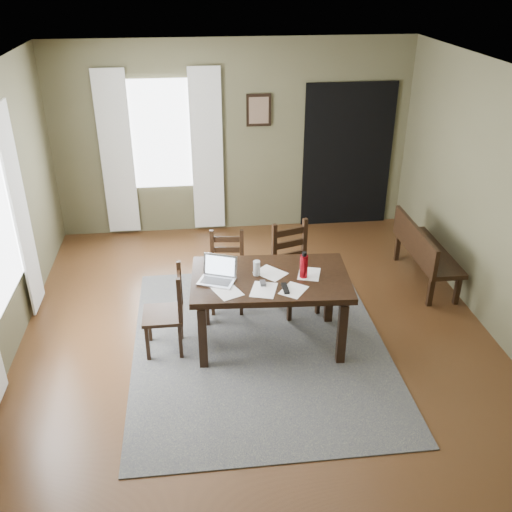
{
  "coord_description": "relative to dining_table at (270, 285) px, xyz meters",
  "views": [
    {
      "loc": [
        -0.6,
        -4.81,
        3.59
      ],
      "look_at": [
        0.0,
        0.3,
        0.9
      ],
      "focal_mm": 40.0,
      "sensor_mm": 36.0,
      "label": 1
    }
  ],
  "objects": [
    {
      "name": "ground",
      "position": [
        -0.11,
        -0.04,
        -0.7
      ],
      "size": [
        5.0,
        6.0,
        0.01
      ],
      "color": "#492C16"
    },
    {
      "name": "room_shell",
      "position": [
        -0.11,
        -0.04,
        1.11
      ],
      "size": [
        5.02,
        6.02,
        2.71
      ],
      "color": "brown",
      "rests_on": "ground"
    },
    {
      "name": "rug",
      "position": [
        -0.11,
        -0.04,
        -0.69
      ],
      "size": [
        2.6,
        3.2,
        0.01
      ],
      "color": "#444444",
      "rests_on": "ground"
    },
    {
      "name": "dining_table",
      "position": [
        0.0,
        0.0,
        0.0
      ],
      "size": [
        1.62,
        1.04,
        0.78
      ],
      "rotation": [
        0.0,
        0.0,
        -0.06
      ],
      "color": "black",
      "rests_on": "rug"
    },
    {
      "name": "chair_end",
      "position": [
        -1.03,
        0.0,
        -0.24
      ],
      "size": [
        0.41,
        0.4,
        0.92
      ],
      "rotation": [
        0.0,
        0.0,
        -1.58
      ],
      "color": "black",
      "rests_on": "rug"
    },
    {
      "name": "chair_back_left",
      "position": [
        -0.38,
        0.76,
        -0.25
      ],
      "size": [
        0.43,
        0.43,
        0.9
      ],
      "rotation": [
        0.0,
        0.0,
        -0.1
      ],
      "color": "black",
      "rests_on": "rug"
    },
    {
      "name": "chair_back_right",
      "position": [
        0.37,
        0.64,
        -0.2
      ],
      "size": [
        0.56,
        0.56,
        1.02
      ],
      "rotation": [
        0.0,
        0.0,
        0.3
      ],
      "color": "black",
      "rests_on": "rug"
    },
    {
      "name": "bench",
      "position": [
        2.04,
        1.07,
        -0.25
      ],
      "size": [
        0.43,
        1.33,
        0.75
      ],
      "rotation": [
        0.0,
        0.0,
        1.57
      ],
      "color": "black",
      "rests_on": "ground"
    },
    {
      "name": "laptop",
      "position": [
        -0.52,
        0.0,
        0.16
      ],
      "size": [
        0.42,
        0.38,
        0.23
      ],
      "rotation": [
        0.0,
        0.0,
        -0.38
      ],
      "color": "#B7B7BC",
      "rests_on": "dining_table"
    },
    {
      "name": "computer_mouse",
      "position": [
        -0.09,
        -0.14,
        0.11
      ],
      "size": [
        0.05,
        0.09,
        0.03
      ],
      "primitive_type": "cube",
      "rotation": [
        0.0,
        0.0,
        -0.02
      ],
      "color": "#3F3F42",
      "rests_on": "dining_table"
    },
    {
      "name": "tv_remote",
      "position": [
        0.11,
        -0.26,
        0.11
      ],
      "size": [
        0.06,
        0.19,
        0.02
      ],
      "primitive_type": "cube",
      "rotation": [
        0.0,
        0.0,
        0.02
      ],
      "color": "black",
      "rests_on": "dining_table"
    },
    {
      "name": "drinking_glass",
      "position": [
        -0.13,
        0.05,
        0.17
      ],
      "size": [
        0.09,
        0.09,
        0.15
      ],
      "primitive_type": "cylinder",
      "rotation": [
        0.0,
        0.0,
        -0.28
      ],
      "color": "silver",
      "rests_on": "dining_table"
    },
    {
      "name": "water_bottle",
      "position": [
        0.32,
        -0.04,
        0.22
      ],
      "size": [
        0.11,
        0.11,
        0.27
      ],
      "rotation": [
        0.0,
        0.0,
        -0.41
      ],
      "color": "maroon",
      "rests_on": "dining_table"
    },
    {
      "name": "paper_a",
      "position": [
        -0.45,
        -0.23,
        0.1
      ],
      "size": [
        0.32,
        0.35,
        0.0
      ],
      "primitive_type": "cube",
      "rotation": [
        0.0,
        0.0,
        0.43
      ],
      "color": "white",
      "rests_on": "dining_table"
    },
    {
      "name": "paper_b",
      "position": [
        0.18,
        -0.28,
        0.1
      ],
      "size": [
        0.32,
        0.33,
        0.0
      ],
      "primitive_type": "cube",
      "rotation": [
        0.0,
        0.0,
        -0.64
      ],
      "color": "white",
      "rests_on": "dining_table"
    },
    {
      "name": "paper_c",
      "position": [
        0.01,
        0.07,
        0.1
      ],
      "size": [
        0.36,
        0.36,
        0.0
      ],
      "primitive_type": "cube",
      "rotation": [
        0.0,
        0.0,
        0.75
      ],
      "color": "white",
      "rests_on": "dining_table"
    },
    {
      "name": "paper_d",
      "position": [
        0.39,
        0.01,
        0.1
      ],
      "size": [
        0.28,
        0.32,
        0.0
      ],
      "primitive_type": "cube",
      "rotation": [
        0.0,
        0.0,
        -0.3
      ],
      "color": "white",
      "rests_on": "dining_table"
    },
    {
      "name": "paper_e",
      "position": [
        -0.1,
        -0.24,
        0.1
      ],
      "size": [
        0.31,
        0.35,
        0.0
      ],
      "primitive_type": "cube",
      "rotation": [
        0.0,
        0.0,
        -0.3
      ],
      "color": "white",
      "rests_on": "dining_table"
    },
    {
      "name": "window_back",
      "position": [
        -1.11,
        2.93,
        0.75
      ],
      "size": [
        1.0,
        0.01,
        1.5
      ],
      "color": "white",
      "rests_on": "ground"
    },
    {
      "name": "curtain_left_far",
      "position": [
        -2.55,
        0.98,
        0.5
      ],
      "size": [
        0.03,
        0.48,
        2.3
      ],
      "color": "silver",
      "rests_on": "ground"
    },
    {
      "name": "curtain_back_left",
      "position": [
        -1.73,
        2.9,
        0.5
      ],
      "size": [
        0.44,
        0.03,
        2.3
      ],
      "color": "silver",
      "rests_on": "ground"
    },
    {
      "name": "curtain_back_right",
      "position": [
        -0.49,
        2.9,
        0.5
      ],
      "size": [
        0.44,
        0.03,
        2.3
      ],
      "color": "silver",
      "rests_on": "ground"
    },
    {
      "name": "framed_picture",
      "position": [
        0.24,
        2.92,
        1.05
      ],
      "size": [
        0.34,
        0.03,
        0.44
      ],
      "color": "black",
      "rests_on": "ground"
    },
    {
      "name": "doorway_back",
      "position": [
        1.54,
        2.93,
        0.35
      ],
      "size": [
        1.3,
        0.03,
        2.1
      ],
      "color": "black",
      "rests_on": "ground"
    }
  ]
}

